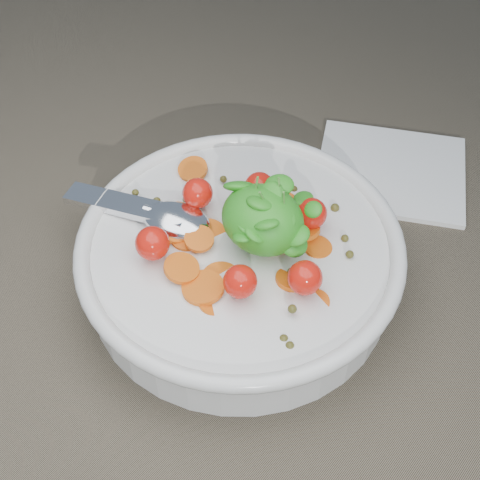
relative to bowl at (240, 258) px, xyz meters
The scene contains 3 objects.
ground 0.04m from the bowl, 116.83° to the left, with size 6.00×6.00×0.00m, color brown.
bowl is the anchor object (origin of this frame).
napkin 0.20m from the bowl, 82.03° to the left, with size 0.14×0.13×0.01m, color white.
Camera 1 is at (0.24, -0.29, 0.46)m, focal length 50.00 mm.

